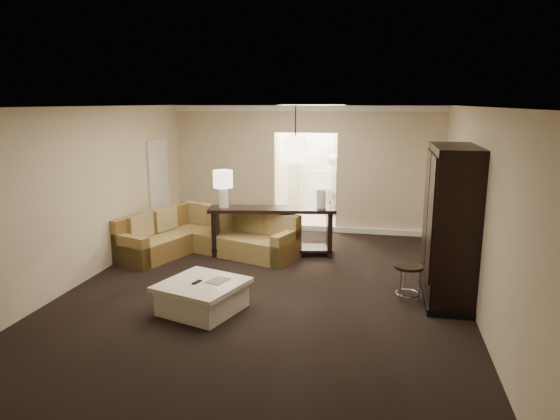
% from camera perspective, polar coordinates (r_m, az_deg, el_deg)
% --- Properties ---
extents(ground, '(8.00, 8.00, 0.00)m').
position_cam_1_polar(ground, '(7.72, -1.83, -9.55)').
color(ground, black).
rests_on(ground, ground).
extents(wall_back, '(6.00, 0.04, 2.80)m').
position_cam_1_polar(wall_back, '(11.19, 2.90, 4.70)').
color(wall_back, beige).
rests_on(wall_back, ground).
extents(wall_front, '(6.00, 0.04, 2.80)m').
position_cam_1_polar(wall_front, '(3.71, -16.77, -11.54)').
color(wall_front, beige).
rests_on(wall_front, ground).
extents(wall_left, '(0.04, 8.00, 2.80)m').
position_cam_1_polar(wall_left, '(8.52, -21.93, 1.45)').
color(wall_left, beige).
rests_on(wall_left, ground).
extents(wall_right, '(0.04, 8.00, 2.80)m').
position_cam_1_polar(wall_right, '(7.24, 21.86, -0.32)').
color(wall_right, beige).
rests_on(wall_right, ground).
extents(ceiling, '(6.00, 8.00, 0.02)m').
position_cam_1_polar(ceiling, '(7.17, -1.98, 11.72)').
color(ceiling, white).
rests_on(ceiling, wall_back).
extents(crown_molding, '(6.00, 0.10, 0.12)m').
position_cam_1_polar(crown_molding, '(11.05, 2.93, 11.52)').
color(crown_molding, white).
rests_on(crown_molding, wall_back).
extents(baseboard, '(6.00, 0.10, 0.12)m').
position_cam_1_polar(baseboard, '(11.40, 2.79, -2.03)').
color(baseboard, white).
rests_on(baseboard, ground).
extents(side_door, '(0.05, 0.90, 2.10)m').
position_cam_1_polar(side_door, '(10.97, -13.65, 2.37)').
color(side_door, silver).
rests_on(side_door, ground).
extents(foyer, '(1.44, 2.02, 2.80)m').
position_cam_1_polar(foyer, '(12.52, 3.84, 5.03)').
color(foyer, white).
rests_on(foyer, ground).
extents(sectional_sofa, '(3.32, 2.37, 0.83)m').
position_cam_1_polar(sectional_sofa, '(9.71, -8.54, -3.03)').
color(sectional_sofa, brown).
rests_on(sectional_sofa, ground).
extents(coffee_table, '(1.31, 1.31, 0.44)m').
position_cam_1_polar(coffee_table, '(7.14, -8.83, -9.69)').
color(coffee_table, white).
rests_on(coffee_table, ground).
extents(console_table, '(2.44, 0.96, 0.92)m').
position_cam_1_polar(console_table, '(9.47, -0.89, -1.92)').
color(console_table, black).
rests_on(console_table, ground).
extents(armoire, '(0.67, 1.58, 2.27)m').
position_cam_1_polar(armoire, '(7.66, 18.86, -1.87)').
color(armoire, black).
rests_on(armoire, ground).
extents(drink_table, '(0.42, 0.42, 0.53)m').
position_cam_1_polar(drink_table, '(7.61, 14.46, -7.22)').
color(drink_table, black).
rests_on(drink_table, ground).
extents(table_lamp_left, '(0.37, 0.37, 0.70)m').
position_cam_1_polar(table_lamp_left, '(9.39, -6.53, 3.11)').
color(table_lamp_left, white).
rests_on(table_lamp_left, console_table).
extents(table_lamp_right, '(0.37, 0.37, 0.70)m').
position_cam_1_polar(table_lamp_right, '(9.31, 4.76, 3.07)').
color(table_lamp_right, white).
rests_on(table_lamp_right, console_table).
extents(pendant_light, '(0.38, 0.38, 1.09)m').
position_cam_1_polar(pendant_light, '(9.86, 1.77, 6.92)').
color(pendant_light, black).
rests_on(pendant_light, ceiling).
extents(person, '(0.75, 0.62, 1.77)m').
position_cam_1_polar(person, '(12.78, 5.97, 3.26)').
color(person, beige).
rests_on(person, ground).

